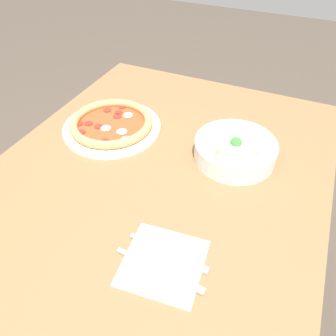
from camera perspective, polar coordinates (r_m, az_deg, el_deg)
ground_plane at (r=1.48m, az=-0.97°, el=-21.43°), size 8.00×8.00×0.00m
dining_table at (r=0.97m, az=-1.38°, el=-4.88°), size 1.08×0.88×0.72m
pizza at (r=1.04m, az=-9.78°, el=7.50°), size 0.30×0.30×0.04m
bowl at (r=0.92m, az=11.65°, el=3.27°), size 0.23×0.23×0.07m
napkin at (r=0.70m, az=-0.85°, el=-16.15°), size 0.18×0.18×0.00m
fork at (r=0.71m, az=-0.16°, el=-14.40°), size 0.03×0.19×0.00m
knife at (r=0.69m, az=-2.24°, el=-16.99°), size 0.03×0.20×0.01m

